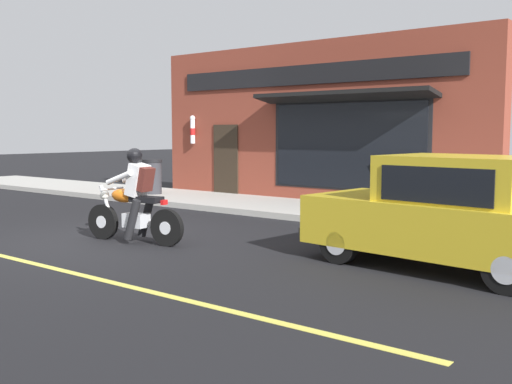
% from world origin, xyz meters
% --- Properties ---
extents(ground_plane, '(80.00, 80.00, 0.00)m').
position_xyz_m(ground_plane, '(0.00, 0.00, 0.00)').
color(ground_plane, black).
extents(sidewalk_curb, '(2.60, 22.00, 0.14)m').
position_xyz_m(sidewalk_curb, '(5.23, 3.00, 0.07)').
color(sidewalk_curb, '#ADAAA3').
rests_on(sidewalk_curb, ground).
extents(storefront_building, '(1.25, 9.85, 4.20)m').
position_xyz_m(storefront_building, '(6.76, -0.01, 2.11)').
color(storefront_building, brown).
rests_on(storefront_building, ground).
extents(motorcycle_with_rider, '(0.67, 2.01, 1.62)m').
position_xyz_m(motorcycle_with_rider, '(0.20, -0.68, 0.68)').
color(motorcycle_with_rider, black).
rests_on(motorcycle_with_rider, ground).
extents(car_hatchback, '(2.00, 3.92, 1.57)m').
position_xyz_m(car_hatchback, '(1.52, -5.59, 0.77)').
color(car_hatchback, black).
rests_on(car_hatchback, ground).
extents(trash_bin, '(0.56, 0.56, 0.98)m').
position_xyz_m(trash_bin, '(5.03, 4.21, 0.64)').
color(trash_bin, '#2D2D33').
rests_on(trash_bin, sidewalk_curb).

